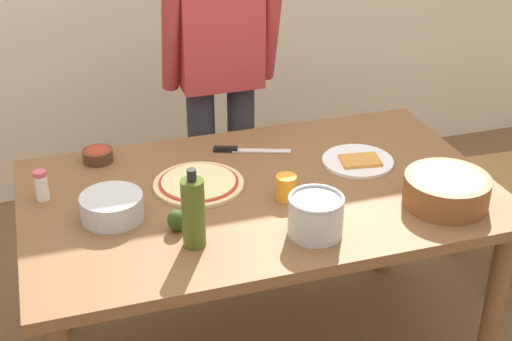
{
  "coord_description": "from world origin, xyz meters",
  "views": [
    {
      "loc": [
        -0.66,
        -2.04,
        1.99
      ],
      "look_at": [
        0.0,
        0.05,
        0.81
      ],
      "focal_mm": 51.06,
      "sensor_mm": 36.0,
      "label": 1
    }
  ],
  "objects_px": {
    "dining_table": "(260,213)",
    "cup_orange": "(286,187)",
    "pizza_raw_on_board": "(199,183)",
    "salt_shaker": "(41,185)",
    "person_cook": "(220,65)",
    "chef_knife": "(242,150)",
    "olive_oil_bottle": "(193,212)",
    "avocado": "(176,220)",
    "mixing_bowl_steel": "(112,207)",
    "small_sauce_bowl": "(98,154)",
    "steel_pot": "(316,215)",
    "plate_with_slice": "(358,161)",
    "popcorn_bowl": "(447,187)"
  },
  "relations": [
    {
      "from": "popcorn_bowl",
      "to": "olive_oil_bottle",
      "type": "relative_size",
      "value": 1.09
    },
    {
      "from": "pizza_raw_on_board",
      "to": "salt_shaker",
      "type": "relative_size",
      "value": 2.95
    },
    {
      "from": "dining_table",
      "to": "cup_orange",
      "type": "height_order",
      "value": "cup_orange"
    },
    {
      "from": "small_sauce_bowl",
      "to": "salt_shaker",
      "type": "bearing_deg",
      "value": -132.85
    },
    {
      "from": "plate_with_slice",
      "to": "avocado",
      "type": "relative_size",
      "value": 3.71
    },
    {
      "from": "pizza_raw_on_board",
      "to": "dining_table",
      "type": "bearing_deg",
      "value": -25.79
    },
    {
      "from": "steel_pot",
      "to": "avocado",
      "type": "height_order",
      "value": "steel_pot"
    },
    {
      "from": "plate_with_slice",
      "to": "salt_shaker",
      "type": "distance_m",
      "value": 1.11
    },
    {
      "from": "pizza_raw_on_board",
      "to": "cup_orange",
      "type": "xyz_separation_m",
      "value": [
        0.26,
        -0.17,
        0.03
      ]
    },
    {
      "from": "dining_table",
      "to": "small_sauce_bowl",
      "type": "xyz_separation_m",
      "value": [
        -0.5,
        0.38,
        0.12
      ]
    },
    {
      "from": "small_sauce_bowl",
      "to": "plate_with_slice",
      "type": "bearing_deg",
      "value": -18.41
    },
    {
      "from": "pizza_raw_on_board",
      "to": "chef_knife",
      "type": "relative_size",
      "value": 1.11
    },
    {
      "from": "pizza_raw_on_board",
      "to": "mixing_bowl_steel",
      "type": "bearing_deg",
      "value": -158.9
    },
    {
      "from": "chef_knife",
      "to": "dining_table",
      "type": "bearing_deg",
      "value": -94.7
    },
    {
      "from": "mixing_bowl_steel",
      "to": "small_sauce_bowl",
      "type": "relative_size",
      "value": 1.82
    },
    {
      "from": "person_cook",
      "to": "chef_knife",
      "type": "bearing_deg",
      "value": -95.02
    },
    {
      "from": "popcorn_bowl",
      "to": "dining_table",
      "type": "bearing_deg",
      "value": 154.03
    },
    {
      "from": "plate_with_slice",
      "to": "mixing_bowl_steel",
      "type": "distance_m",
      "value": 0.91
    },
    {
      "from": "small_sauce_bowl",
      "to": "avocado",
      "type": "bearing_deg",
      "value": -71.87
    },
    {
      "from": "olive_oil_bottle",
      "to": "chef_knife",
      "type": "distance_m",
      "value": 0.64
    },
    {
      "from": "mixing_bowl_steel",
      "to": "salt_shaker",
      "type": "xyz_separation_m",
      "value": [
        -0.21,
        0.18,
        0.01
      ]
    },
    {
      "from": "olive_oil_bottle",
      "to": "cup_orange",
      "type": "relative_size",
      "value": 3.01
    },
    {
      "from": "pizza_raw_on_board",
      "to": "mixing_bowl_steel",
      "type": "distance_m",
      "value": 0.33
    },
    {
      "from": "mixing_bowl_steel",
      "to": "chef_knife",
      "type": "relative_size",
      "value": 0.71
    },
    {
      "from": "cup_orange",
      "to": "dining_table",
      "type": "bearing_deg",
      "value": 129.02
    },
    {
      "from": "avocado",
      "to": "dining_table",
      "type": "bearing_deg",
      "value": 26.1
    },
    {
      "from": "person_cook",
      "to": "avocado",
      "type": "relative_size",
      "value": 23.14
    },
    {
      "from": "dining_table",
      "to": "small_sauce_bowl",
      "type": "bearing_deg",
      "value": 142.66
    },
    {
      "from": "olive_oil_bottle",
      "to": "chef_knife",
      "type": "height_order",
      "value": "olive_oil_bottle"
    },
    {
      "from": "small_sauce_bowl",
      "to": "steel_pot",
      "type": "height_order",
      "value": "steel_pot"
    },
    {
      "from": "mixing_bowl_steel",
      "to": "olive_oil_bottle",
      "type": "bearing_deg",
      "value": -46.66
    },
    {
      "from": "mixing_bowl_steel",
      "to": "salt_shaker",
      "type": "relative_size",
      "value": 1.89
    },
    {
      "from": "person_cook",
      "to": "mixing_bowl_steel",
      "type": "bearing_deg",
      "value": -125.98
    },
    {
      "from": "dining_table",
      "to": "avocado",
      "type": "bearing_deg",
      "value": -153.9
    },
    {
      "from": "dining_table",
      "to": "salt_shaker",
      "type": "distance_m",
      "value": 0.74
    },
    {
      "from": "pizza_raw_on_board",
      "to": "avocado",
      "type": "distance_m",
      "value": 0.29
    },
    {
      "from": "mixing_bowl_steel",
      "to": "steel_pot",
      "type": "distance_m",
      "value": 0.65
    },
    {
      "from": "person_cook",
      "to": "small_sauce_bowl",
      "type": "height_order",
      "value": "person_cook"
    },
    {
      "from": "dining_table",
      "to": "person_cook",
      "type": "xyz_separation_m",
      "value": [
        0.06,
        0.76,
        0.27
      ]
    },
    {
      "from": "dining_table",
      "to": "cup_orange",
      "type": "xyz_separation_m",
      "value": [
        0.06,
        -0.08,
        0.13
      ]
    },
    {
      "from": "pizza_raw_on_board",
      "to": "olive_oil_bottle",
      "type": "height_order",
      "value": "olive_oil_bottle"
    },
    {
      "from": "mixing_bowl_steel",
      "to": "small_sauce_bowl",
      "type": "xyz_separation_m",
      "value": [
        0.0,
        0.41,
        -0.01
      ]
    },
    {
      "from": "popcorn_bowl",
      "to": "steel_pot",
      "type": "bearing_deg",
      "value": -175.49
    },
    {
      "from": "person_cook",
      "to": "pizza_raw_on_board",
      "type": "relative_size",
      "value": 5.18
    },
    {
      "from": "pizza_raw_on_board",
      "to": "popcorn_bowl",
      "type": "distance_m",
      "value": 0.83
    },
    {
      "from": "olive_oil_bottle",
      "to": "small_sauce_bowl",
      "type": "bearing_deg",
      "value": 108.46
    },
    {
      "from": "dining_table",
      "to": "olive_oil_bottle",
      "type": "distance_m",
      "value": 0.44
    },
    {
      "from": "popcorn_bowl",
      "to": "olive_oil_bottle",
      "type": "height_order",
      "value": "olive_oil_bottle"
    },
    {
      "from": "person_cook",
      "to": "olive_oil_bottle",
      "type": "height_order",
      "value": "person_cook"
    },
    {
      "from": "mixing_bowl_steel",
      "to": "small_sauce_bowl",
      "type": "distance_m",
      "value": 0.41
    }
  ]
}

